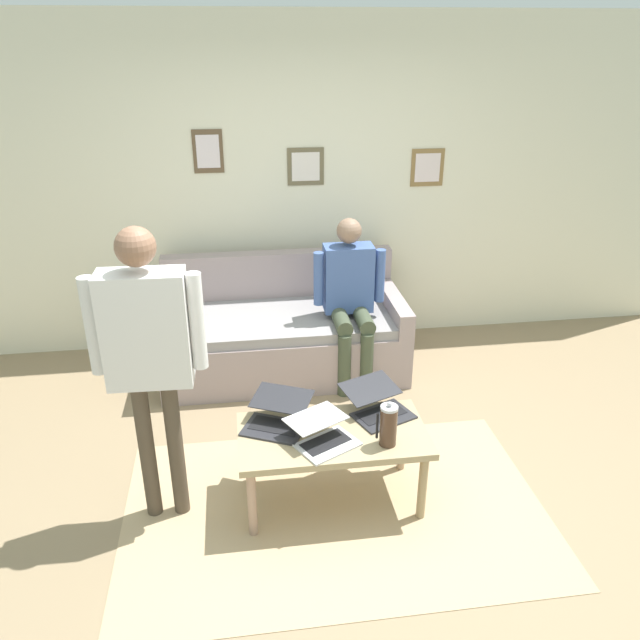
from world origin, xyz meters
The scene contains 11 objects.
ground_plane centered at (0.00, 0.00, 0.00)m, with size 7.68×7.68×0.00m, color #8C7658.
area_rug centered at (0.07, 0.16, 0.00)m, with size 2.42×1.54×0.01m, color tan.
back_wall centered at (0.00, -2.20, 1.35)m, with size 7.04×0.11×2.70m.
couch centered at (0.21, -1.61, 0.30)m, with size 1.90×0.93×0.88m.
coffee_table centered at (0.07, 0.06, 0.42)m, with size 1.07×0.56×0.47m.
laptop_left centered at (0.38, -0.06, 0.52)m, with size 0.46×0.48×0.15m.
laptop_center centered at (-0.23, -0.10, 0.52)m, with size 0.45×0.47×0.15m.
laptop_right centered at (0.14, 0.14, 0.52)m, with size 0.43×0.44×0.12m.
french_press centered at (-0.21, 0.21, 0.59)m, with size 0.12×0.10×0.27m.
person_standing centered at (1.02, 0.03, 1.09)m, with size 0.59×0.20×1.70m.
person_seated centered at (-0.29, -1.38, 0.73)m, with size 0.55×0.51×1.28m.
Camera 1 is at (0.55, 2.97, 2.53)m, focal length 35.17 mm.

